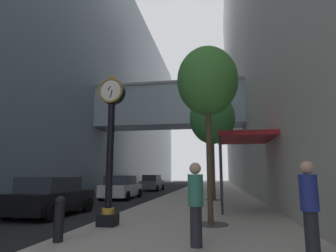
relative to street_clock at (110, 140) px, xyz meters
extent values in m
plane|color=black|center=(-0.71, 19.62, -2.78)|extent=(110.00, 110.00, 0.00)
cube|color=#9E998E|center=(2.55, 22.62, -2.71)|extent=(6.52, 80.00, 0.14)
cube|color=slate|center=(-12.18, 22.62, 10.40)|extent=(9.00, 80.00, 26.37)
cube|color=#93A8B7|center=(-0.93, 17.00, 5.07)|extent=(14.09, 3.20, 3.66)
cube|color=gray|center=(-0.93, 17.00, 7.02)|extent=(14.09, 3.40, 0.24)
cube|color=#B7B2A8|center=(10.31, 22.62, 17.55)|extent=(9.00, 80.00, 40.67)
cube|color=black|center=(0.00, 0.01, -2.47)|extent=(0.55, 0.55, 0.35)
cylinder|color=gold|center=(0.00, 0.01, -2.20)|extent=(0.39, 0.38, 0.18)
cylinder|color=black|center=(0.00, 0.01, -0.47)|extent=(0.22, 0.22, 3.28)
cylinder|color=black|center=(0.00, 0.01, 1.59)|extent=(0.84, 0.28, 0.84)
torus|color=gold|center=(0.00, -0.15, 1.59)|extent=(0.82, 0.05, 0.82)
cylinder|color=white|center=(0.00, -0.14, 1.59)|extent=(0.69, 0.01, 0.69)
cylinder|color=white|center=(0.00, 0.16, 1.59)|extent=(0.69, 0.01, 0.69)
sphere|color=gold|center=(0.00, 0.01, 2.08)|extent=(0.16, 0.16, 0.16)
cube|color=black|center=(-0.04, -0.15, 1.66)|extent=(0.11, 0.01, 0.16)
cube|color=black|center=(0.03, -0.15, 1.46)|extent=(0.08, 0.01, 0.26)
cylinder|color=black|center=(-0.34, -2.21, -2.22)|extent=(0.23, 0.23, 0.85)
sphere|color=black|center=(-0.34, -2.21, -1.73)|extent=(0.24, 0.24, 0.24)
cylinder|color=#333335|center=(3.09, 0.78, -2.63)|extent=(1.10, 1.10, 0.02)
cylinder|color=#4C3D2D|center=(3.09, 0.78, -0.68)|extent=(0.18, 0.18, 3.92)
ellipsoid|color=#428438|center=(3.09, 0.78, 2.05)|extent=(2.05, 2.05, 2.36)
cylinder|color=#333335|center=(3.09, 9.77, -2.63)|extent=(1.10, 1.10, 0.02)
cylinder|color=#4C3D2D|center=(3.09, 9.77, -0.61)|extent=(0.18, 0.18, 4.06)
ellipsoid|color=#387F3D|center=(3.09, 9.77, 2.51)|extent=(2.91, 2.91, 3.35)
cylinder|color=#23232D|center=(2.86, -2.14, -2.22)|extent=(0.36, 0.36, 0.85)
cylinder|color=#337560|center=(2.86, -2.14, -1.44)|extent=(0.48, 0.48, 0.69)
sphere|color=tan|center=(2.86, -2.14, -0.97)|extent=(0.26, 0.26, 0.26)
cylinder|color=#23232D|center=(5.07, -2.60, -2.22)|extent=(0.32, 0.32, 0.85)
cylinder|color=navy|center=(5.07, -2.60, -1.45)|extent=(0.41, 0.41, 0.69)
sphere|color=tan|center=(5.07, -2.60, -0.97)|extent=(0.26, 0.26, 0.26)
cube|color=maroon|center=(4.61, 4.78, 0.56)|extent=(2.40, 3.60, 0.20)
cylinder|color=#333338|center=(3.49, 3.18, -1.04)|extent=(0.10, 0.10, 3.20)
cylinder|color=#333338|center=(3.49, 6.38, -1.04)|extent=(0.10, 0.10, 3.20)
cube|color=slate|center=(-3.64, 22.00, -2.16)|extent=(1.81, 4.15, 0.81)
cube|color=#282D38|center=(-3.65, 21.79, -1.45)|extent=(1.56, 2.34, 0.66)
cylinder|color=black|center=(-4.47, 23.41, -2.46)|extent=(0.24, 0.65, 0.64)
cylinder|color=black|center=(-2.75, 23.37, -2.46)|extent=(0.24, 0.65, 0.64)
cylinder|color=black|center=(-4.53, 20.62, -2.46)|extent=(0.24, 0.65, 0.64)
cylinder|color=black|center=(-2.82, 20.58, -2.46)|extent=(0.24, 0.65, 0.64)
cube|color=#AD191E|center=(-5.66, 31.64, -2.16)|extent=(1.78, 4.06, 0.80)
cube|color=#282D38|center=(-5.67, 31.44, -1.46)|extent=(1.55, 2.28, 0.65)
cylinder|color=black|center=(-6.50, 33.02, -2.46)|extent=(0.23, 0.64, 0.64)
cylinder|color=black|center=(-4.78, 32.99, -2.46)|extent=(0.23, 0.64, 0.64)
cylinder|color=black|center=(-6.54, 30.29, -2.46)|extent=(0.23, 0.64, 0.64)
cylinder|color=black|center=(-4.83, 30.26, -2.46)|extent=(0.23, 0.64, 0.64)
cube|color=silver|center=(-3.42, 11.25, -2.18)|extent=(1.87, 4.48, 0.77)
cube|color=#282D38|center=(-3.42, 11.02, -1.49)|extent=(1.63, 2.52, 0.63)
cylinder|color=black|center=(-4.35, 12.76, -2.46)|extent=(0.23, 0.64, 0.64)
cylinder|color=black|center=(-2.53, 12.77, -2.46)|extent=(0.23, 0.64, 0.64)
cylinder|color=black|center=(-4.32, 9.72, -2.46)|extent=(0.23, 0.64, 0.64)
cylinder|color=black|center=(-2.50, 9.74, -2.46)|extent=(0.23, 0.64, 0.64)
cube|color=black|center=(-3.51, 2.64, -2.18)|extent=(1.93, 4.17, 0.76)
cube|color=#282D38|center=(-3.51, 2.43, -1.51)|extent=(1.66, 2.35, 0.62)
cylinder|color=black|center=(-4.39, 4.06, -2.46)|extent=(0.23, 0.64, 0.64)
cylinder|color=black|center=(-2.56, 4.02, -2.46)|extent=(0.23, 0.64, 0.64)
cylinder|color=black|center=(-4.46, 1.25, -2.46)|extent=(0.23, 0.64, 0.64)
cylinder|color=black|center=(-2.62, 1.21, -2.46)|extent=(0.23, 0.64, 0.64)
camera|label=1|loc=(3.36, -8.63, -1.11)|focal=30.59mm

